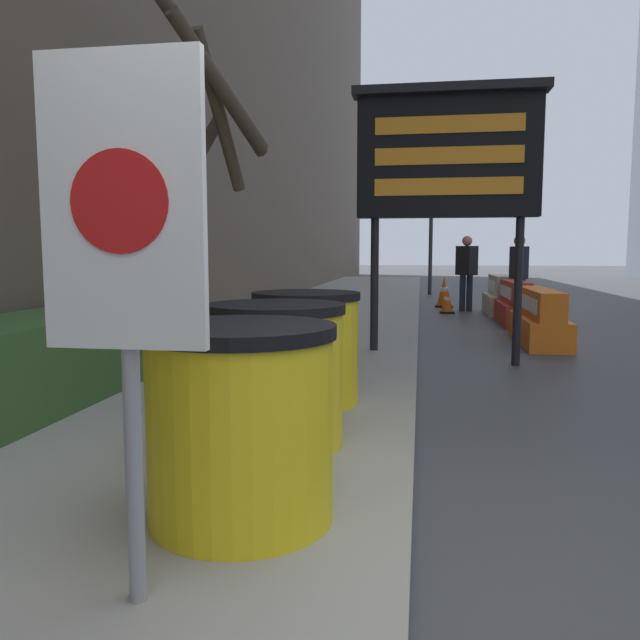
% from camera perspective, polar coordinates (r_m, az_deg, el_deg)
% --- Properties ---
extents(ground_plane, '(120.00, 120.00, 0.00)m').
position_cam_1_polar(ground_plane, '(2.57, 8.15, -25.81)').
color(ground_plane, '#3F3F42').
extents(hedge_strip, '(0.90, 4.97, 0.70)m').
position_cam_1_polar(hedge_strip, '(5.24, -26.20, -3.89)').
color(hedge_strip, '#335628').
rests_on(hedge_strip, sidewalk_left).
extents(bare_tree, '(1.43, 1.63, 3.85)m').
position_cam_1_polar(bare_tree, '(7.53, -11.62, 10.97)').
color(bare_tree, '#4C3D2D').
rests_on(bare_tree, sidewalk_left).
extents(barrel_drum_foreground, '(0.87, 0.87, 0.90)m').
position_cam_1_polar(barrel_drum_foreground, '(2.88, -7.25, -9.24)').
color(barrel_drum_foreground, yellow).
rests_on(barrel_drum_foreground, sidewalk_left).
extents(barrel_drum_middle, '(0.87, 0.87, 0.90)m').
position_cam_1_polar(barrel_drum_middle, '(3.95, -4.00, -4.95)').
color(barrel_drum_middle, yellow).
rests_on(barrel_drum_middle, sidewalk_left).
extents(barrel_drum_back, '(0.87, 0.87, 0.90)m').
position_cam_1_polar(barrel_drum_back, '(5.02, -1.27, -2.51)').
color(barrel_drum_back, yellow).
rests_on(barrel_drum_back, sidewalk_left).
extents(warning_sign, '(0.56, 0.08, 1.86)m').
position_cam_1_polar(warning_sign, '(2.15, -17.48, 6.89)').
color(warning_sign, gray).
rests_on(warning_sign, sidewalk_left).
extents(message_board, '(2.25, 0.36, 3.28)m').
position_cam_1_polar(message_board, '(7.75, 11.61, 14.40)').
color(message_board, black).
rests_on(message_board, ground_plane).
extents(jersey_barrier_orange_near, '(0.60, 2.02, 0.81)m').
position_cam_1_polar(jersey_barrier_orange_near, '(9.76, 19.41, 0.01)').
color(jersey_barrier_orange_near, orange).
rests_on(jersey_barrier_orange_near, ground_plane).
extents(jersey_barrier_red_striped, '(0.55, 1.79, 0.82)m').
position_cam_1_polar(jersey_barrier_red_striped, '(12.16, 17.38, 1.27)').
color(jersey_barrier_red_striped, red).
rests_on(jersey_barrier_red_striped, ground_plane).
extents(jersey_barrier_cream, '(0.64, 1.71, 0.84)m').
position_cam_1_polar(jersey_barrier_cream, '(14.16, 16.22, 2.02)').
color(jersey_barrier_cream, beige).
rests_on(jersey_barrier_cream, ground_plane).
extents(traffic_cone_near, '(0.32, 0.32, 0.57)m').
position_cam_1_polar(traffic_cone_near, '(14.05, 11.56, 1.73)').
color(traffic_cone_near, black).
rests_on(traffic_cone_near, ground_plane).
extents(traffic_cone_mid, '(0.42, 0.42, 0.76)m').
position_cam_1_polar(traffic_cone_mid, '(15.61, 11.27, 2.53)').
color(traffic_cone_mid, black).
rests_on(traffic_cone_mid, ground_plane).
extents(traffic_light_near_curb, '(0.28, 0.45, 4.49)m').
position_cam_1_polar(traffic_light_near_curb, '(20.08, 10.18, 11.54)').
color(traffic_light_near_curb, '#2D2D30').
rests_on(traffic_light_near_curb, ground_plane).
extents(pedestrian_worker, '(0.49, 0.52, 1.71)m').
position_cam_1_polar(pedestrian_worker, '(14.58, 13.25, 4.74)').
color(pedestrian_worker, '#23283D').
rests_on(pedestrian_worker, ground_plane).
extents(pedestrian_passerby, '(0.32, 0.47, 1.69)m').
position_cam_1_polar(pedestrian_passerby, '(13.13, 17.70, 4.39)').
color(pedestrian_passerby, '#23283D').
rests_on(pedestrian_passerby, ground_plane).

